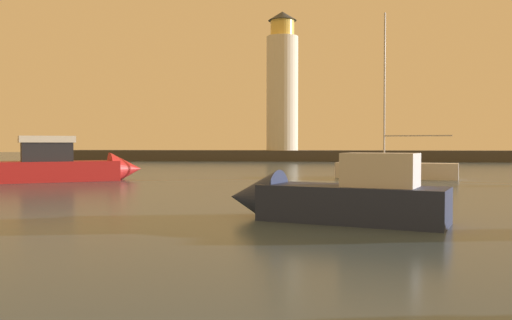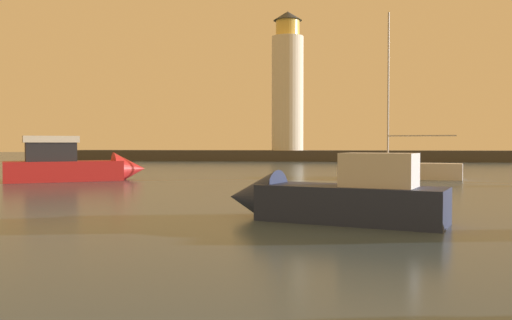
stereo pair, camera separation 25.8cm
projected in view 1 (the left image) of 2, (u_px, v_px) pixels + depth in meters
ground_plane at (311, 177)px, 39.21m from camera, size 220.00×220.00×0.00m
breakwater at (316, 156)px, 75.42m from camera, size 69.67×4.45×1.46m
lighthouse at (282, 85)px, 75.69m from camera, size 4.32×4.32×18.91m
motorboat_0 at (326, 198)px, 16.94m from camera, size 7.11×4.00×2.40m
motorboat_1 at (74, 165)px, 35.20m from camera, size 8.54×6.53×3.25m
sailboat_moored at (396, 170)px, 37.61m from camera, size 8.20×3.65×11.26m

